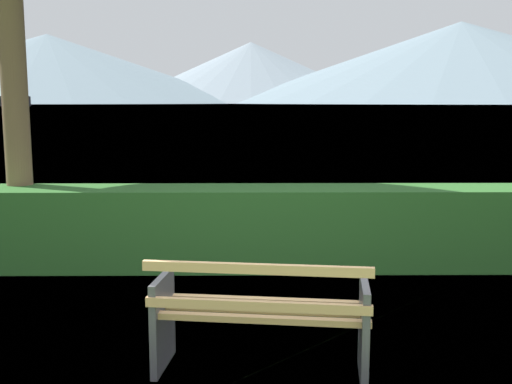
{
  "coord_description": "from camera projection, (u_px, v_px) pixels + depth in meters",
  "views": [
    {
      "loc": [
        -0.07,
        -4.14,
        1.91
      ],
      "look_at": [
        0.0,
        4.75,
        0.58
      ],
      "focal_mm": 42.78,
      "sensor_mm": 36.0,
      "label": 1
    }
  ],
  "objects": [
    {
      "name": "hedge_row",
      "position": [
        257.0,
        227.0,
        7.05
      ],
      "size": [
        9.6,
        0.75,
        0.93
      ],
      "primitive_type": "cube",
      "color": "#285B23",
      "rests_on": "ground_plane"
    },
    {
      "name": "distant_hills",
      "position": [
        288.0,
        67.0,
        551.59
      ],
      "size": [
        760.75,
        419.93,
        71.29
      ],
      "color": "slate",
      "rests_on": "ground_plane"
    },
    {
      "name": "ground_plane",
      "position": [
        261.0,
        370.0,
        4.37
      ],
      "size": [
        1400.0,
        1400.0,
        0.0
      ],
      "primitive_type": "plane",
      "color": "#567A38"
    },
    {
      "name": "water_surface",
      "position": [
        251.0,
        105.0,
        309.95
      ],
      "size": [
        620.0,
        620.0,
        0.0
      ],
      "primitive_type": "plane",
      "color": "#6B8EA3",
      "rests_on": "ground_plane"
    },
    {
      "name": "park_bench",
      "position": [
        261.0,
        317.0,
        4.25
      ],
      "size": [
        1.57,
        0.75,
        0.87
      ],
      "color": "tan",
      "rests_on": "ground_plane"
    }
  ]
}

